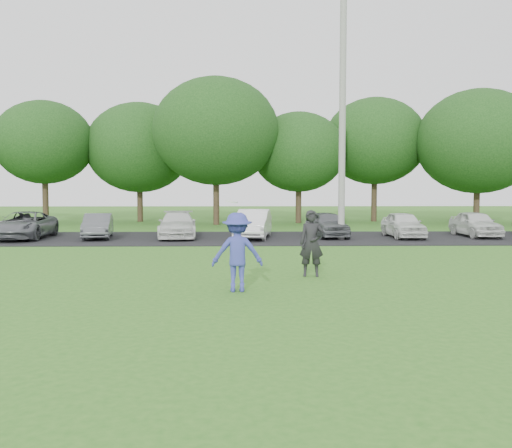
{
  "coord_description": "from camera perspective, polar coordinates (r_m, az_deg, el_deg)",
  "views": [
    {
      "loc": [
        -0.3,
        -12.06,
        2.39
      ],
      "look_at": [
        0.0,
        3.5,
        1.3
      ],
      "focal_mm": 40.0,
      "sensor_mm": 36.0,
      "label": 1
    }
  ],
  "objects": [
    {
      "name": "camera_bystander",
      "position": [
        14.82,
        5.59,
        -1.93
      ],
      "size": [
        0.67,
        0.47,
        1.72
      ],
      "color": "black",
      "rests_on": "ground"
    },
    {
      "name": "ground",
      "position": [
        12.3,
        0.32,
        -7.2
      ],
      "size": [
        100.0,
        100.0,
        0.0
      ],
      "primitive_type": "plane",
      "color": "#2F6B1E",
      "rests_on": "ground"
    },
    {
      "name": "parking_lot",
      "position": [
        25.17,
        -0.42,
        -1.41
      ],
      "size": [
        32.0,
        6.5,
        0.03
      ],
      "primitive_type": "cube",
      "color": "black",
      "rests_on": "ground"
    },
    {
      "name": "utility_pole",
      "position": [
        24.76,
        8.63,
        10.46
      ],
      "size": [
        0.28,
        0.28,
        10.39
      ],
      "primitive_type": "cylinder",
      "color": "#969591",
      "rests_on": "ground"
    },
    {
      "name": "tree_row",
      "position": [
        34.96,
        1.89,
        8.13
      ],
      "size": [
        42.39,
        9.85,
        8.64
      ],
      "color": "#38281C",
      "rests_on": "ground"
    },
    {
      "name": "frisbee_player",
      "position": [
        12.69,
        -1.88,
        -2.82
      ],
      "size": [
        1.16,
        0.7,
        2.06
      ],
      "color": "#3940A3",
      "rests_on": "ground"
    },
    {
      "name": "parked_cars",
      "position": [
        25.16,
        -1.82,
        -0.07
      ],
      "size": [
        28.99,
        4.73,
        1.25
      ],
      "color": "silver",
      "rests_on": "parking_lot"
    }
  ]
}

